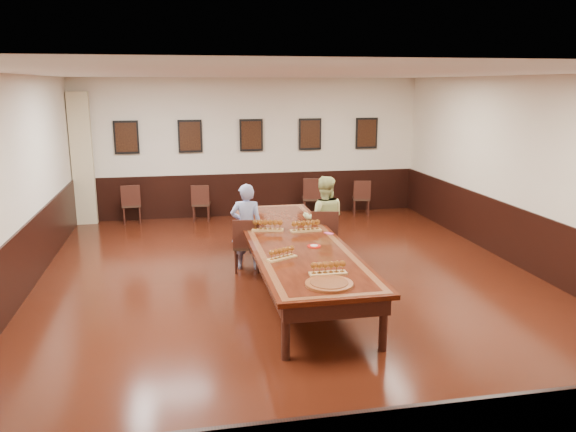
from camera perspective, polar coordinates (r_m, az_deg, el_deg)
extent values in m
cube|color=black|center=(8.78, 0.63, -7.17)|extent=(8.00, 10.00, 0.02)
cube|color=white|center=(8.23, 0.69, 14.34)|extent=(8.00, 10.00, 0.02)
cube|color=beige|center=(13.25, -3.77, 6.93)|extent=(8.00, 0.02, 3.20)
cube|color=beige|center=(3.77, 16.56, -10.03)|extent=(8.00, 0.02, 3.20)
cube|color=beige|center=(8.51, -26.82, 1.98)|extent=(0.02, 10.00, 3.20)
cube|color=beige|center=(9.97, 23.91, 3.73)|extent=(0.02, 10.00, 3.20)
imported|color=#4458AB|center=(9.40, -4.24, -1.09)|extent=(0.58, 0.43, 1.46)
imported|color=#D1DB89|center=(9.77, 3.67, -0.35)|extent=(0.86, 0.73, 1.52)
cube|color=#F050A3|center=(8.88, 4.15, -1.77)|extent=(0.14, 0.16, 0.01)
cube|color=#C7B588|center=(13.14, -20.16, 5.44)|extent=(0.45, 0.18, 2.90)
cube|color=black|center=(13.39, -3.69, 2.23)|extent=(7.98, 0.04, 1.00)
cube|color=black|center=(8.76, -25.89, -5.07)|extent=(0.04, 9.98, 1.00)
cube|color=black|center=(10.17, 23.20, -2.39)|extent=(0.04, 9.98, 1.00)
cube|color=black|center=(8.55, 0.64, -2.58)|extent=(1.40, 5.00, 0.06)
cube|color=brown|center=(8.54, 0.64, -2.37)|extent=(1.28, 4.88, 0.00)
cube|color=black|center=(8.54, 0.64, -2.36)|extent=(1.10, 4.70, 0.00)
cube|color=black|center=(8.60, 0.64, -3.54)|extent=(1.25, 4.85, 0.18)
cylinder|color=black|center=(6.44, -0.25, -11.63)|extent=(0.10, 0.10, 0.69)
cylinder|color=black|center=(6.73, 9.66, -10.67)|extent=(0.10, 0.10, 0.69)
cylinder|color=black|center=(10.78, -4.89, -1.35)|extent=(0.10, 0.10, 0.69)
cylinder|color=black|center=(10.96, 1.15, -1.06)|extent=(0.10, 0.10, 0.69)
cube|color=black|center=(13.10, -16.11, 7.69)|extent=(0.54, 0.03, 0.74)
cube|color=black|center=(13.08, -16.11, 7.68)|extent=(0.46, 0.01, 0.64)
cube|color=black|center=(13.05, -9.92, 7.99)|extent=(0.54, 0.03, 0.74)
cube|color=black|center=(13.03, -9.92, 7.98)|extent=(0.46, 0.01, 0.64)
cube|color=black|center=(13.15, -3.75, 8.20)|extent=(0.54, 0.03, 0.74)
cube|color=black|center=(13.14, -3.74, 8.19)|extent=(0.46, 0.01, 0.64)
cube|color=black|center=(13.40, 2.25, 8.31)|extent=(0.54, 0.03, 0.74)
cube|color=black|center=(13.39, 2.27, 8.30)|extent=(0.46, 0.01, 0.64)
cube|color=black|center=(13.79, 7.98, 8.33)|extent=(0.54, 0.03, 0.74)
cube|color=black|center=(13.78, 8.01, 8.33)|extent=(0.46, 0.01, 0.64)
cube|color=#B08549|center=(9.03, -2.08, -1.43)|extent=(0.53, 0.27, 0.03)
cube|color=#B08549|center=(8.99, 1.81, -1.49)|extent=(0.51, 0.19, 0.03)
cube|color=#B08549|center=(7.59, -0.64, -4.31)|extent=(0.45, 0.32, 0.03)
cube|color=#B08549|center=(7.00, 4.09, -5.86)|extent=(0.47, 0.14, 0.03)
cylinder|color=red|center=(8.16, 2.66, -3.09)|extent=(0.20, 0.20, 0.02)
cylinder|color=silver|center=(8.15, 2.67, -3.00)|extent=(0.11, 0.11, 0.01)
cylinder|color=#632C13|center=(6.64, 4.20, -6.92)|extent=(0.65, 0.65, 0.04)
cylinder|color=brown|center=(6.63, 4.20, -6.73)|extent=(0.52, 0.52, 0.01)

